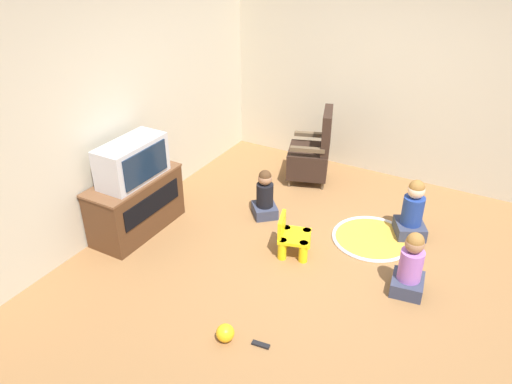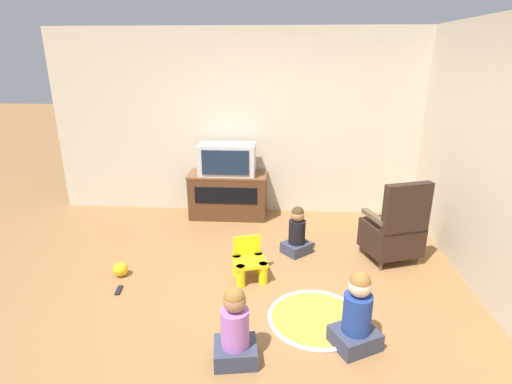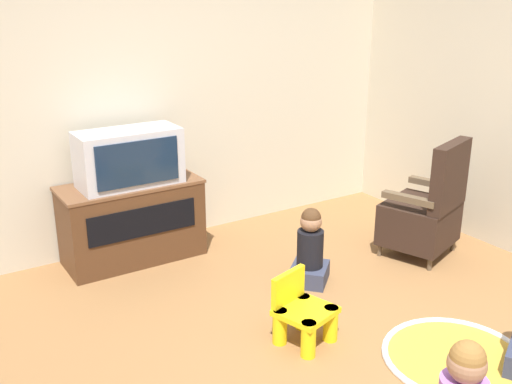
# 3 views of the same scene
# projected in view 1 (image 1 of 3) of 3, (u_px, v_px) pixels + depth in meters

# --- Properties ---
(ground_plane) EXTENTS (30.00, 30.00, 0.00)m
(ground_plane) POSITION_uv_depth(u_px,v_px,m) (330.00, 261.00, 5.02)
(ground_plane) COLOR olive
(wall_back) EXTENTS (5.28, 0.12, 2.56)m
(wall_back) POSITION_uv_depth(u_px,v_px,m) (110.00, 111.00, 5.13)
(wall_back) COLOR beige
(wall_back) RESTS_ON ground_plane
(wall_right) EXTENTS (0.12, 5.45, 2.56)m
(wall_right) POSITION_uv_depth(u_px,v_px,m) (430.00, 83.00, 5.95)
(wall_right) COLOR beige
(wall_right) RESTS_ON ground_plane
(tv_cabinet) EXTENTS (1.08, 0.48, 0.63)m
(tv_cabinet) POSITION_uv_depth(u_px,v_px,m) (136.00, 204.00, 5.37)
(tv_cabinet) COLOR #4C2D19
(tv_cabinet) RESTS_ON ground_plane
(television) EXTENTS (0.77, 0.37, 0.43)m
(television) POSITION_uv_depth(u_px,v_px,m) (132.00, 161.00, 5.10)
(television) COLOR #B7B7BC
(television) RESTS_ON tv_cabinet
(black_armchair) EXTENTS (0.68, 0.66, 0.96)m
(black_armchair) POSITION_uv_depth(u_px,v_px,m) (312.00, 154.00, 6.36)
(black_armchair) COLOR brown
(black_armchair) RESTS_ON ground_plane
(yellow_kid_chair) EXTENTS (0.39, 0.38, 0.43)m
(yellow_kid_chair) POSITION_uv_depth(u_px,v_px,m) (292.00, 239.00, 5.06)
(yellow_kid_chair) COLOR yellow
(yellow_kid_chair) RESTS_ON ground_plane
(play_mat) EXTENTS (0.86, 0.86, 0.04)m
(play_mat) POSITION_uv_depth(u_px,v_px,m) (372.00, 238.00, 5.36)
(play_mat) COLOR gold
(play_mat) RESTS_ON ground_plane
(child_watching_left) EXTENTS (0.39, 0.39, 0.58)m
(child_watching_left) POSITION_uv_depth(u_px,v_px,m) (265.00, 196.00, 5.66)
(child_watching_left) COLOR #33384C
(child_watching_left) RESTS_ON ground_plane
(child_watching_center) EXTENTS (0.44, 0.42, 0.67)m
(child_watching_center) POSITION_uv_depth(u_px,v_px,m) (412.00, 212.00, 5.29)
(child_watching_center) COLOR #33384C
(child_watching_center) RESTS_ON ground_plane
(child_watching_right) EXTENTS (0.36, 0.33, 0.64)m
(child_watching_right) POSITION_uv_depth(u_px,v_px,m) (410.00, 267.00, 4.50)
(child_watching_right) COLOR #33384C
(child_watching_right) RESTS_ON ground_plane
(toy_ball) EXTENTS (0.15, 0.15, 0.15)m
(toy_ball) POSITION_uv_depth(u_px,v_px,m) (225.00, 333.00, 4.07)
(toy_ball) COLOR yellow
(toy_ball) RESTS_ON ground_plane
(remote_control) EXTENTS (0.06, 0.15, 0.02)m
(remote_control) POSITION_uv_depth(u_px,v_px,m) (261.00, 345.00, 4.05)
(remote_control) COLOR black
(remote_control) RESTS_ON ground_plane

